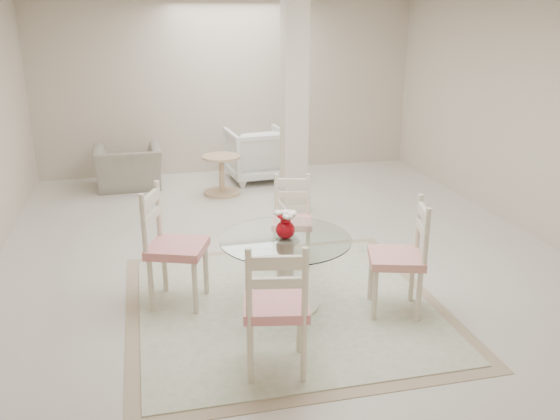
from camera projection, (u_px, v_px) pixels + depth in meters
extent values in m
plane|color=beige|center=(279.00, 249.00, 6.58)|extent=(7.00, 7.00, 0.00)
cube|color=beige|center=(229.00, 87.00, 9.37)|extent=(6.00, 0.02, 2.70)
cube|color=beige|center=(440.00, 261.00, 2.91)|extent=(6.00, 0.02, 2.70)
cube|color=beige|center=(533.00, 117.00, 6.79)|extent=(0.02, 7.00, 2.70)
cube|color=beige|center=(294.00, 108.00, 7.45)|extent=(0.30, 0.30, 2.70)
cube|color=tan|center=(285.00, 306.00, 5.30)|extent=(2.78, 2.78, 0.01)
cube|color=beige|center=(285.00, 306.00, 5.30)|extent=(2.54, 2.54, 0.01)
cylinder|color=beige|center=(285.00, 305.00, 5.29)|extent=(0.60, 0.60, 0.04)
cylinder|color=beige|center=(285.00, 272.00, 5.19)|extent=(0.15, 0.15, 0.61)
cylinder|color=beige|center=(285.00, 241.00, 5.10)|extent=(0.25, 0.25, 0.02)
cylinder|color=white|center=(285.00, 239.00, 5.09)|extent=(1.14, 1.14, 0.01)
ellipsoid|color=#AD050F|center=(285.00, 230.00, 5.06)|extent=(0.17, 0.17, 0.16)
cylinder|color=#AD050F|center=(285.00, 219.00, 5.03)|extent=(0.09, 0.09, 0.05)
cylinder|color=#AD050F|center=(285.00, 215.00, 5.02)|extent=(0.15, 0.15, 0.02)
ellipsoid|color=white|center=(285.00, 213.00, 5.01)|extent=(0.10, 0.10, 0.04)
ellipsoid|color=white|center=(291.00, 213.00, 5.05)|extent=(0.10, 0.10, 0.04)
ellipsoid|color=white|center=(279.00, 213.00, 5.03)|extent=(0.10, 0.10, 0.04)
ellipsoid|color=white|center=(288.00, 217.00, 4.97)|extent=(0.10, 0.10, 0.04)
ellipsoid|color=white|center=(291.00, 214.00, 4.99)|extent=(0.10, 0.10, 0.04)
cylinder|color=beige|center=(371.00, 277.00, 5.34)|extent=(0.05, 0.05, 0.47)
cylinder|color=beige|center=(375.00, 296.00, 4.99)|extent=(0.05, 0.05, 0.47)
cylinder|color=beige|center=(412.00, 278.00, 5.32)|extent=(0.05, 0.05, 0.47)
cylinder|color=beige|center=(419.00, 297.00, 4.97)|extent=(0.05, 0.05, 0.47)
cube|color=#B62413|center=(396.00, 258.00, 5.07)|extent=(0.56, 0.56, 0.07)
cube|color=beige|center=(423.00, 221.00, 4.95)|extent=(0.16, 0.41, 0.55)
cylinder|color=#EDE5C3|center=(275.00, 251.00, 5.98)|extent=(0.04, 0.04, 0.42)
cylinder|color=#EDE5C3|center=(308.00, 251.00, 5.97)|extent=(0.04, 0.04, 0.42)
cylinder|color=#EDE5C3|center=(276.00, 239.00, 6.29)|extent=(0.04, 0.04, 0.42)
cylinder|color=#EDE5C3|center=(308.00, 239.00, 6.28)|extent=(0.04, 0.04, 0.42)
cube|color=red|center=(292.00, 223.00, 6.05)|extent=(0.50, 0.50, 0.06)
cube|color=#EDE5C3|center=(292.00, 189.00, 6.12)|extent=(0.37, 0.14, 0.50)
cylinder|color=beige|center=(195.00, 289.00, 5.08)|extent=(0.05, 0.05, 0.50)
cylinder|color=beige|center=(206.00, 270.00, 5.45)|extent=(0.05, 0.05, 0.50)
cylinder|color=beige|center=(151.00, 286.00, 5.13)|extent=(0.05, 0.05, 0.50)
cylinder|color=beige|center=(165.00, 268.00, 5.50)|extent=(0.05, 0.05, 0.50)
cube|color=red|center=(178.00, 248.00, 5.20)|extent=(0.61, 0.61, 0.08)
cube|color=beige|center=(151.00, 208.00, 5.11)|extent=(0.19, 0.42, 0.59)
cylinder|color=#F0E4C5|center=(300.00, 325.00, 4.51)|extent=(0.05, 0.05, 0.48)
cylinder|color=#F0E4C5|center=(250.00, 327.00, 4.50)|extent=(0.05, 0.05, 0.48)
cylinder|color=#F0E4C5|center=(304.00, 353.00, 4.16)|extent=(0.05, 0.05, 0.48)
cylinder|color=#F0E4C5|center=(250.00, 354.00, 4.14)|extent=(0.05, 0.05, 0.48)
cube|color=red|center=(276.00, 305.00, 4.24)|extent=(0.54, 0.54, 0.07)
cube|color=#F0E4C5|center=(277.00, 273.00, 3.93)|extent=(0.42, 0.12, 0.56)
imported|color=gray|center=(128.00, 167.00, 8.75)|extent=(0.97, 0.86, 0.62)
imported|color=white|center=(257.00, 154.00, 9.14)|extent=(0.94, 0.96, 0.80)
cylinder|color=#D8BC85|center=(222.00, 192.00, 8.53)|extent=(0.52, 0.52, 0.04)
cylinder|color=#D8BC85|center=(222.00, 175.00, 8.44)|extent=(0.08, 0.08, 0.50)
cylinder|color=#D8BC85|center=(221.00, 157.00, 8.36)|extent=(0.54, 0.54, 0.03)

